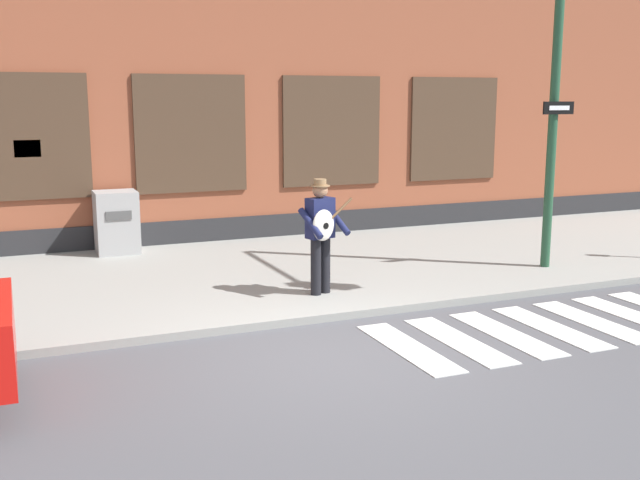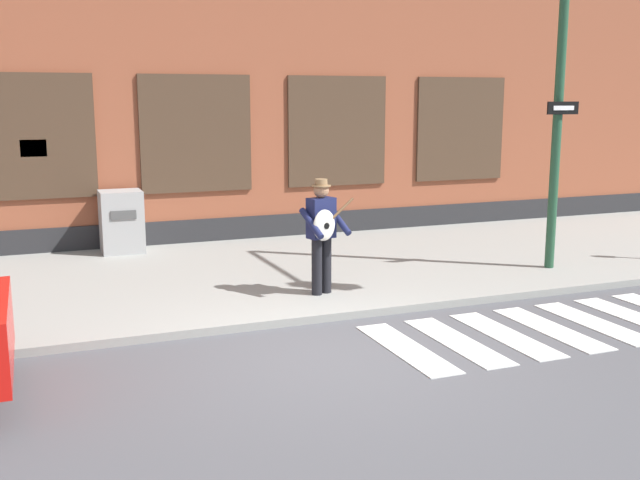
% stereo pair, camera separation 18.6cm
% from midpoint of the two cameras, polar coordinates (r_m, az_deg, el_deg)
% --- Properties ---
extents(ground_plane, '(160.00, 160.00, 0.00)m').
position_cam_midpoint_polar(ground_plane, '(8.51, 0.43, -8.88)').
color(ground_plane, '#4C4C51').
extents(sidewalk, '(28.00, 5.53, 0.11)m').
position_cam_midpoint_polar(sidewalk, '(12.13, -6.99, -2.70)').
color(sidewalk, gray).
rests_on(sidewalk, ground).
extents(building_backdrop, '(28.00, 4.06, 9.22)m').
position_cam_midpoint_polar(building_backdrop, '(16.52, -12.05, 16.60)').
color(building_backdrop, brown).
rests_on(building_backdrop, ground).
extents(crosswalk, '(5.20, 1.90, 0.01)m').
position_cam_midpoint_polar(crosswalk, '(10.16, 18.10, -6.12)').
color(crosswalk, silver).
rests_on(crosswalk, ground).
extents(busker, '(0.77, 0.64, 1.65)m').
position_cam_midpoint_polar(busker, '(10.52, -0.42, 0.79)').
color(busker, black).
rests_on(busker, sidewalk).
extents(traffic_light, '(0.60, 3.03, 5.63)m').
position_cam_midpoint_polar(traffic_light, '(11.93, 20.81, 15.41)').
color(traffic_light, '#234C33').
rests_on(traffic_light, sidewalk).
extents(utility_box, '(0.74, 0.70, 1.12)m').
position_cam_midpoint_polar(utility_box, '(13.96, -15.61, 1.32)').
color(utility_box, '#9E9E9E').
rests_on(utility_box, sidewalk).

